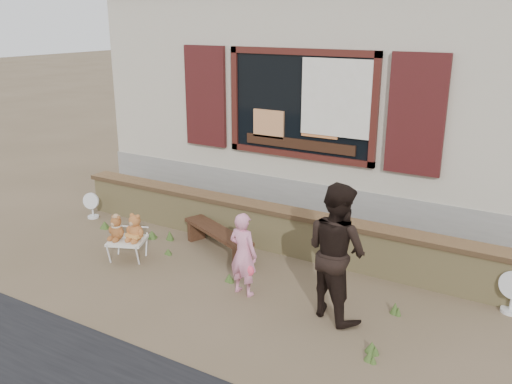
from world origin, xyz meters
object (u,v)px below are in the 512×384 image
Objects in this scene: folding_chair at (127,241)px; adult at (336,251)px; teddy_bear_right at (136,227)px; teddy_bear_left at (117,227)px; bench at (218,236)px; child at (243,254)px.

folding_chair is 3.21m from adult.
adult is (3.03, 0.04, 0.30)m from teddy_bear_right.
teddy_bear_right is (0.26, 0.11, 0.02)m from teddy_bear_left.
adult is (3.16, 0.09, 0.53)m from folding_chair.
bench is 1.33m from child.
folding_chair is at bearing 180.00° from teddy_bear_right.
teddy_bear_right reaches higher than folding_chair.
child is at bearing -18.01° from bench.
adult reaches higher than bench.
adult reaches higher than folding_chair.
teddy_bear_right is at bearing -0.00° from teddy_bear_left.
teddy_bear_right reaches higher than teddy_bear_left.
teddy_bear_left is 2.10m from child.
adult is at bearing -21.20° from folding_chair.
bench is 1.46m from teddy_bear_left.
child is at bearing -23.21° from folding_chair.
folding_chair is (-0.99, -0.84, 0.01)m from bench.
teddy_bear_right reaches higher than bench.
child is 0.67× the size of adult.
teddy_bear_left is (-1.12, -0.90, 0.22)m from bench.
teddy_bear_left is 0.28m from teddy_bear_right.
adult is at bearing -20.32° from teddy_bear_left.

